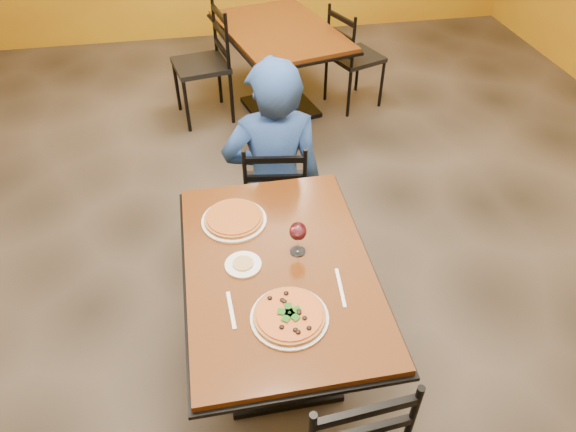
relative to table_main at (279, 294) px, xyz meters
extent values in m
cube|color=black|center=(0.00, 0.50, -0.56)|extent=(7.00, 8.00, 0.01)
cube|color=#5A280E|center=(0.00, 0.00, 0.18)|extent=(0.80, 1.20, 0.03)
cube|color=black|center=(0.00, 0.00, 0.15)|extent=(0.83, 1.23, 0.02)
cylinder|color=black|center=(0.00, 0.00, -0.19)|extent=(0.12, 0.12, 0.66)
cube|color=black|center=(0.00, 0.00, -0.54)|extent=(0.55, 0.55, 0.04)
cube|color=#5A280E|center=(0.46, 2.65, 0.18)|extent=(1.11, 1.42, 0.03)
cube|color=black|center=(0.46, 2.65, 0.15)|extent=(1.14, 1.45, 0.02)
cylinder|color=black|center=(0.46, 2.65, -0.19)|extent=(0.13, 0.13, 0.66)
cube|color=black|center=(0.46, 2.65, -0.54)|extent=(0.69, 0.69, 0.04)
imported|color=navy|center=(0.14, 1.00, 0.07)|extent=(0.64, 0.43, 1.25)
cylinder|color=white|center=(-0.01, -0.29, 0.20)|extent=(0.31, 0.31, 0.01)
cylinder|color=maroon|center=(-0.01, -0.29, 0.21)|extent=(0.28, 0.28, 0.02)
cylinder|color=white|center=(-0.16, 0.32, 0.20)|extent=(0.31, 0.31, 0.01)
cylinder|color=#C56725|center=(-0.16, 0.32, 0.21)|extent=(0.28, 0.28, 0.02)
cylinder|color=white|center=(-0.15, 0.03, 0.20)|extent=(0.16, 0.16, 0.01)
cylinder|color=tan|center=(-0.15, 0.03, 0.21)|extent=(0.09, 0.09, 0.01)
cube|color=silver|center=(-0.23, -0.21, 0.20)|extent=(0.02, 0.19, 0.00)
cube|color=silver|center=(0.23, -0.17, 0.20)|extent=(0.03, 0.21, 0.00)
camera|label=1|loc=(-0.24, -1.52, 1.82)|focal=32.09mm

